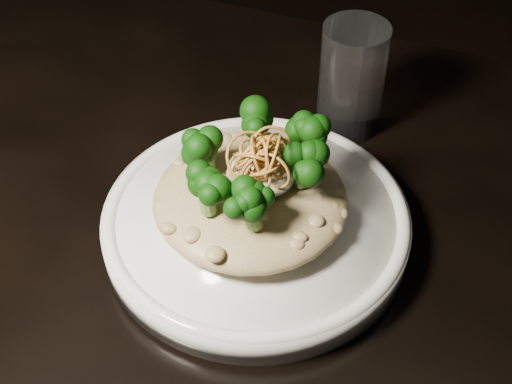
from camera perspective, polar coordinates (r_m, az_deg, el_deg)
table at (r=0.72m, az=-6.79°, el=-8.00°), size 1.10×0.80×0.75m
plate at (r=0.64m, az=0.00°, el=-2.62°), size 0.27×0.27×0.03m
risotto at (r=0.61m, az=-0.44°, el=-0.54°), size 0.17×0.17×0.04m
broccoli at (r=0.59m, az=-0.07°, el=2.50°), size 0.12×0.12×0.04m
cheese at (r=0.60m, az=0.38°, el=1.44°), size 0.06×0.06×0.02m
shallots at (r=0.58m, az=0.53°, el=3.02°), size 0.05×0.05×0.03m
drinking_glass at (r=0.74m, az=7.67°, el=8.98°), size 0.09×0.09×0.12m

